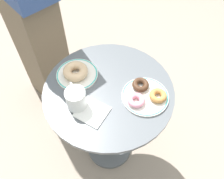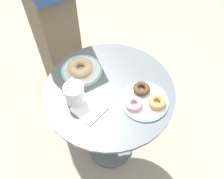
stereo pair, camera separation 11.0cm
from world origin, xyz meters
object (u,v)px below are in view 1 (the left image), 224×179
object	(u,v)px
donut_chocolate	(141,85)
donut_pink_frosted	(136,100)
donut_glazed	(76,71)
paper_napkin	(92,112)
person_figure	(26,4)
plate_right	(145,96)
cafe_table	(109,112)
coffee_mug	(76,98)
plate_left	(77,74)
donut_old_fashioned	(158,96)

from	to	relation	value
donut_chocolate	donut_pink_frosted	bearing A→B (deg)	-90.86
donut_glazed	paper_napkin	xyz separation A→B (m)	(0.14, -0.18, -0.03)
donut_glazed	person_figure	distance (m)	0.53
donut_glazed	donut_pink_frosted	xyz separation A→B (m)	(0.32, -0.08, -0.01)
paper_napkin	donut_chocolate	bearing A→B (deg)	46.84
plate_right	person_figure	xyz separation A→B (m)	(-0.76, 0.36, 0.11)
paper_napkin	person_figure	xyz separation A→B (m)	(-0.55, 0.51, 0.11)
paper_napkin	cafe_table	bearing A→B (deg)	75.46
donut_pink_frosted	paper_napkin	bearing A→B (deg)	-150.85
donut_glazed	donut_pink_frosted	world-z (taller)	donut_glazed
donut_pink_frosted	paper_napkin	world-z (taller)	donut_pink_frosted
donut_chocolate	paper_napkin	world-z (taller)	donut_chocolate
coffee_mug	paper_napkin	bearing A→B (deg)	-14.39
donut_pink_frosted	coffee_mug	size ratio (longest dim) A/B	0.67
plate_left	plate_right	world-z (taller)	same
plate_right	cafe_table	bearing A→B (deg)	-178.34
plate_left	donut_chocolate	world-z (taller)	donut_chocolate
donut_old_fashioned	donut_chocolate	bearing A→B (deg)	155.94
plate_right	donut_old_fashioned	distance (m)	0.06
coffee_mug	plate_right	bearing A→B (deg)	23.10
donut_old_fashioned	person_figure	xyz separation A→B (m)	(-0.82, 0.36, 0.09)
plate_right	coffee_mug	bearing A→B (deg)	-156.90
plate_left	donut_old_fashioned	bearing A→B (deg)	-4.66
plate_right	donut_pink_frosted	distance (m)	0.06
cafe_table	person_figure	size ratio (longest dim) A/B	0.42
plate_right	person_figure	bearing A→B (deg)	154.52
plate_left	paper_napkin	world-z (taller)	plate_left
plate_left	donut_glazed	size ratio (longest dim) A/B	1.69
donut_old_fashioned	donut_chocolate	size ratio (longest dim) A/B	1.00
donut_old_fashioned	paper_napkin	size ratio (longest dim) A/B	0.61
donut_pink_frosted	person_figure	size ratio (longest dim) A/B	0.05
plate_left	donut_pink_frosted	world-z (taller)	donut_pink_frosted
cafe_table	donut_glazed	bearing A→B (deg)	167.34
cafe_table	plate_left	xyz separation A→B (m)	(-0.17, 0.04, 0.21)
donut_pink_frosted	plate_left	bearing A→B (deg)	164.98
plate_left	donut_old_fashioned	distance (m)	0.41
person_figure	coffee_mug	bearing A→B (deg)	-45.88
donut_glazed	donut_old_fashioned	distance (m)	0.41
cafe_table	plate_left	bearing A→B (deg)	165.69
cafe_table	coffee_mug	size ratio (longest dim) A/B	5.88
donut_pink_frosted	plate_right	bearing A→B (deg)	52.89
donut_chocolate	donut_pink_frosted	world-z (taller)	same
donut_glazed	coffee_mug	distance (m)	0.17
plate_left	donut_pink_frosted	size ratio (longest dim) A/B	2.56
cafe_table	plate_right	size ratio (longest dim) A/B	3.23
donut_glazed	donut_pink_frosted	bearing A→B (deg)	-14.10
cafe_table	plate_left	size ratio (longest dim) A/B	3.41
donut_glazed	person_figure	xyz separation A→B (m)	(-0.41, 0.33, 0.08)
paper_napkin	person_figure	distance (m)	0.76
cafe_table	coffee_mug	distance (m)	0.30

